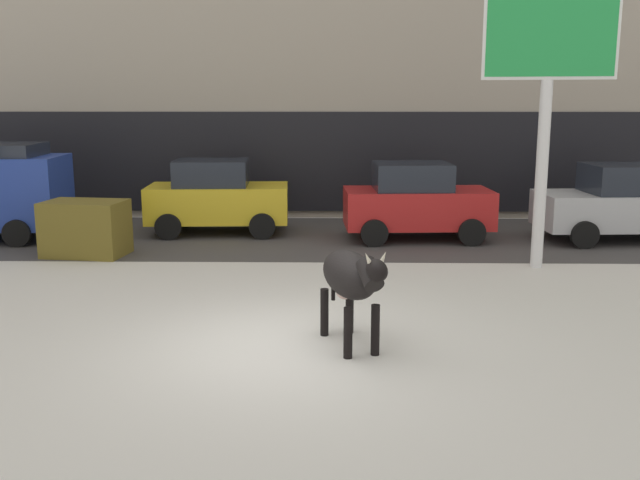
% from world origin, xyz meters
% --- Properties ---
extents(ground_plane, '(120.00, 120.00, 0.00)m').
position_xyz_m(ground_plane, '(0.00, 0.00, 0.00)').
color(ground_plane, silver).
extents(road_strip, '(60.00, 5.60, 0.01)m').
position_xyz_m(road_strip, '(0.00, 7.96, 0.00)').
color(road_strip, '#423F3F').
rests_on(road_strip, ground).
extents(cow_black, '(1.03, 1.92, 1.54)m').
position_xyz_m(cow_black, '(0.91, -0.00, 0.99)').
color(cow_black, black).
rests_on(cow_black, ground).
extents(billboard, '(2.51, 0.68, 5.56)m').
position_xyz_m(billboard, '(4.81, 4.84, 4.31)').
color(billboard, silver).
rests_on(billboard, ground).
extents(car_yellow_hatchback, '(3.59, 2.08, 1.86)m').
position_xyz_m(car_yellow_hatchback, '(-2.30, 8.46, 0.93)').
color(car_yellow_hatchback, gold).
rests_on(car_yellow_hatchback, ground).
extents(car_red_hatchback, '(3.59, 2.08, 1.86)m').
position_xyz_m(car_red_hatchback, '(2.66, 7.74, 0.93)').
color(car_red_hatchback, red).
rests_on(car_red_hatchback, ground).
extents(car_silver_sedan, '(4.29, 2.17, 1.84)m').
position_xyz_m(car_silver_sedan, '(7.71, 7.67, 0.91)').
color(car_silver_sedan, '#B7BABF').
rests_on(car_silver_sedan, ground).
extents(pedestrian_near_billboard, '(0.36, 0.24, 1.73)m').
position_xyz_m(pedestrian_near_billboard, '(-4.28, 10.92, 0.88)').
color(pedestrian_near_billboard, '#282833').
rests_on(pedestrian_near_billboard, ground).
extents(pedestrian_by_cars, '(0.36, 0.24, 1.73)m').
position_xyz_m(pedestrian_by_cars, '(4.77, 10.92, 0.88)').
color(pedestrian_by_cars, '#282833').
rests_on(pedestrian_by_cars, ground).
extents(pedestrian_far_left, '(0.36, 0.24, 1.73)m').
position_xyz_m(pedestrian_far_left, '(1.15, 10.92, 0.88)').
color(pedestrian_far_left, '#282833').
rests_on(pedestrian_far_left, ground).
extents(dumpster, '(1.83, 1.31, 1.20)m').
position_xyz_m(dumpster, '(-4.75, 5.76, 0.60)').
color(dumpster, brown).
rests_on(dumpster, ground).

